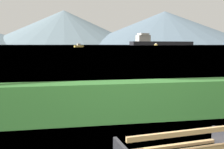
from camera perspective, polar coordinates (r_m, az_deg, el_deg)
name	(u,v)px	position (r m, az deg, el deg)	size (l,w,h in m)	color
water_surface	(65,45)	(309.80, -10.31, 6.35)	(620.00, 620.00, 0.00)	#6B8EA3
hedge_row	(124,101)	(6.64, 2.77, -5.82)	(10.10, 0.75, 0.99)	#387A33
cargo_ship_large	(158,42)	(316.84, 10.08, 7.07)	(84.49, 27.69, 13.91)	#232328
sailboat_mid	(156,45)	(278.25, 9.62, 6.50)	(3.23, 7.21, 2.42)	gold
tender_far	(79,46)	(138.30, -7.32, 6.25)	(5.21, 3.42, 1.96)	gold
distant_hills	(68,29)	(575.81, -9.57, 9.87)	(808.61, 420.02, 76.54)	slate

